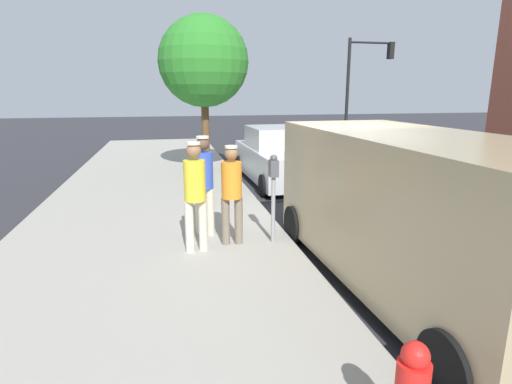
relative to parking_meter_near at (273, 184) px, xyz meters
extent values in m
plane|color=#2D2D33|center=(-1.35, -0.36, -1.18)|extent=(80.00, 80.00, 0.00)
cube|color=#9E998E|center=(2.15, -0.36, -1.11)|extent=(5.00, 32.00, 0.15)
cylinder|color=gray|center=(0.00, 0.00, -0.46)|extent=(0.07, 0.07, 1.15)
cube|color=#4C4C51|center=(0.00, 0.00, 0.26)|extent=(0.14, 0.18, 0.28)
sphere|color=#47474C|center=(0.00, 0.00, 0.43)|extent=(0.12, 0.12, 0.12)
cylinder|color=beige|center=(1.21, -0.68, -0.60)|extent=(0.14, 0.14, 0.86)
cylinder|color=beige|center=(1.02, -0.57, -0.60)|extent=(0.14, 0.14, 0.86)
cylinder|color=blue|center=(1.11, -0.63, 0.15)|extent=(0.34, 0.34, 0.65)
sphere|color=brown|center=(1.11, -0.63, 0.62)|extent=(0.23, 0.23, 0.23)
cylinder|color=silver|center=(1.11, -0.63, 0.74)|extent=(0.22, 0.22, 0.04)
cylinder|color=#726656|center=(0.81, -0.05, -0.63)|extent=(0.14, 0.14, 0.81)
cylinder|color=#726656|center=(0.59, -0.04, -0.63)|extent=(0.14, 0.14, 0.81)
cylinder|color=orange|center=(0.70, -0.05, 0.08)|extent=(0.34, 0.34, 0.61)
sphere|color=#8C6647|center=(0.70, -0.05, 0.52)|extent=(0.22, 0.22, 0.22)
cylinder|color=silver|center=(0.70, -0.05, 0.63)|extent=(0.21, 0.21, 0.04)
cylinder|color=beige|center=(1.43, 0.18, -0.60)|extent=(0.14, 0.14, 0.86)
cylinder|color=beige|center=(1.21, 0.16, -0.60)|extent=(0.14, 0.14, 0.86)
cylinder|color=yellow|center=(1.32, 0.17, 0.15)|extent=(0.34, 0.34, 0.64)
sphere|color=#8C6647|center=(1.32, 0.17, 0.62)|extent=(0.23, 0.23, 0.23)
cylinder|color=silver|center=(1.32, 0.17, 0.73)|extent=(0.22, 0.22, 0.04)
cube|color=tan|center=(-1.50, 1.75, -0.01)|extent=(2.16, 5.26, 1.96)
cylinder|color=black|center=(-0.61, 3.83, -0.84)|extent=(0.24, 0.69, 0.68)
cylinder|color=black|center=(-2.39, -0.32, -0.84)|extent=(0.24, 0.69, 0.68)
cylinder|color=black|center=(-0.49, -0.26, -0.84)|extent=(0.24, 0.69, 0.68)
cube|color=#BCBCC1|center=(-1.54, -5.29, -0.57)|extent=(1.91, 4.44, 0.89)
cube|color=#BCBCC1|center=(-1.54, -5.51, 0.17)|extent=(1.64, 2.01, 0.60)
cylinder|color=black|center=(-2.43, -3.66, -0.88)|extent=(0.23, 0.60, 0.60)
cylinder|color=black|center=(-0.71, -3.62, -0.88)|extent=(0.23, 0.60, 0.60)
cylinder|color=black|center=(-2.37, -6.96, -0.88)|extent=(0.23, 0.60, 0.60)
cylinder|color=black|center=(-0.65, -6.92, -0.88)|extent=(0.23, 0.60, 0.60)
cylinder|color=black|center=(-7.18, -13.12, 1.42)|extent=(0.16, 0.16, 5.20)
cylinder|color=black|center=(-8.38, -13.12, 3.82)|extent=(2.40, 0.10, 0.10)
cube|color=black|center=(-9.38, -13.12, 3.47)|extent=(0.24, 0.32, 0.80)
sphere|color=red|center=(-9.38, -13.29, 3.72)|extent=(0.17, 0.17, 0.17)
sphere|color=yellow|center=(-9.38, -13.29, 3.47)|extent=(0.17, 0.17, 0.17)
sphere|color=green|center=(-9.38, -13.29, 3.22)|extent=(0.17, 0.17, 0.17)
cylinder|color=brown|center=(0.50, -6.69, 0.20)|extent=(0.24, 0.24, 2.46)
sphere|color=#2B7C28|center=(0.50, -6.69, 2.39)|extent=(2.76, 2.76, 2.76)
sphere|color=red|center=(0.10, 4.33, -0.27)|extent=(0.20, 0.20, 0.20)
camera|label=1|loc=(1.71, 6.55, 1.51)|focal=28.93mm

